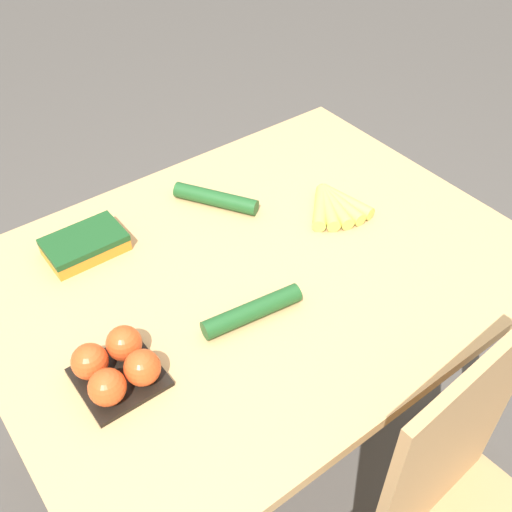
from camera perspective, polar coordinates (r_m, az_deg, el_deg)
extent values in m
plane|color=#4C4742|center=(1.99, 0.00, -16.61)|extent=(12.00, 12.00, 0.00)
cube|color=tan|center=(1.41, 0.00, -1.34)|extent=(1.24, 0.94, 0.03)
cylinder|color=tan|center=(2.16, 5.32, 3.85)|extent=(0.06, 0.06, 0.72)
cylinder|color=tan|center=(1.82, -22.72, -9.89)|extent=(0.06, 0.06, 0.72)
cylinder|color=tan|center=(1.83, 22.55, -9.41)|extent=(0.06, 0.06, 0.72)
cube|color=tan|center=(1.20, 17.96, -16.98)|extent=(0.39, 0.04, 0.52)
cylinder|color=tan|center=(1.72, 18.48, -22.14)|extent=(0.04, 0.04, 0.43)
sphere|color=brown|center=(1.61, 6.34, 6.31)|extent=(0.03, 0.03, 0.03)
cylinder|color=#CCC651|center=(1.55, 6.18, 4.61)|extent=(0.13, 0.13, 0.03)
cylinder|color=#CCC651|center=(1.55, 6.87, 4.60)|extent=(0.11, 0.15, 0.03)
cylinder|color=#CCC651|center=(1.55, 7.53, 4.69)|extent=(0.08, 0.16, 0.03)
cylinder|color=#CCC651|center=(1.56, 8.11, 4.87)|extent=(0.04, 0.16, 0.03)
cylinder|color=#CCC651|center=(1.57, 8.57, 5.14)|extent=(0.06, 0.16, 0.03)
cube|color=black|center=(1.21, -12.90, -11.19)|extent=(0.16, 0.16, 0.01)
sphere|color=#DB4C1E|center=(1.21, -12.46, -8.11)|extent=(0.07, 0.07, 0.07)
sphere|color=#DB4C1E|center=(1.20, -15.56, -9.65)|extent=(0.07, 0.07, 0.07)
sphere|color=#DB4C1E|center=(1.17, -10.77, -10.40)|extent=(0.07, 0.07, 0.07)
sphere|color=#DB4C1E|center=(1.16, -13.99, -12.03)|extent=(0.07, 0.07, 0.07)
cube|color=orange|center=(1.48, -15.98, 1.05)|extent=(0.18, 0.12, 0.05)
cube|color=#19471E|center=(1.47, -16.09, 1.48)|extent=(0.18, 0.12, 0.02)
cylinder|color=#1E5123|center=(1.27, -0.37, -5.26)|extent=(0.23, 0.07, 0.04)
cylinder|color=#1E5123|center=(1.56, -3.86, 5.49)|extent=(0.16, 0.21, 0.04)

